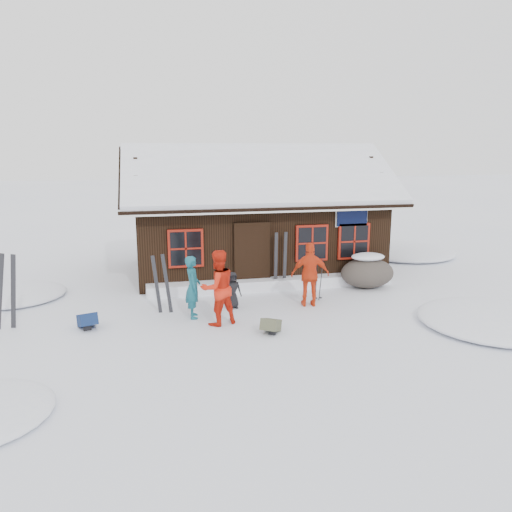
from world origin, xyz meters
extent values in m
plane|color=white|center=(0.00, 0.00, 0.00)|extent=(120.00, 120.00, 0.00)
cube|color=black|center=(1.50, 5.00, 1.25)|extent=(8.00, 5.00, 2.50)
cube|color=black|center=(1.50, 3.52, 3.35)|extent=(8.90, 3.14, 1.88)
cube|color=black|center=(1.50, 6.47, 3.35)|extent=(8.90, 3.14, 1.88)
cube|color=white|center=(1.50, 3.52, 3.49)|extent=(8.72, 3.07, 1.86)
cube|color=white|center=(1.50, 6.47, 3.49)|extent=(8.72, 3.07, 1.86)
cube|color=white|center=(1.50, 5.00, 4.22)|extent=(8.81, 0.22, 0.14)
cube|color=silver|center=(1.50, 2.05, 2.48)|extent=(8.90, 0.10, 0.20)
cube|color=black|center=(0.90, 2.45, 1.00)|extent=(1.00, 0.10, 2.00)
cube|color=black|center=(4.10, 2.42, 2.15)|extent=(1.00, 0.06, 0.60)
cube|color=maroon|center=(-1.10, 2.44, 1.35)|extent=(1.04, 0.10, 1.14)
cube|color=black|center=(-1.10, 2.40, 1.35)|extent=(0.90, 0.04, 1.00)
cube|color=maroon|center=(2.80, 2.44, 1.35)|extent=(1.04, 0.10, 1.14)
cube|color=black|center=(2.80, 2.40, 1.35)|extent=(0.90, 0.04, 1.00)
cube|color=maroon|center=(4.20, 2.44, 1.35)|extent=(1.04, 0.10, 1.14)
cube|color=black|center=(4.20, 2.40, 1.35)|extent=(0.90, 0.04, 1.00)
cube|color=white|center=(1.50, 2.25, 0.17)|extent=(7.60, 0.60, 0.35)
ellipsoid|color=white|center=(-6.00, 3.00, 0.00)|extent=(2.80, 2.80, 0.34)
ellipsoid|color=white|center=(6.00, -2.00, 0.00)|extent=(3.60, 3.60, 0.43)
ellipsoid|color=white|center=(8.00, 6.00, 0.00)|extent=(4.00, 4.00, 0.48)
imported|color=#145462|center=(-1.13, 0.14, 0.80)|extent=(0.40, 0.60, 1.61)
imported|color=red|center=(-0.58, -0.50, 0.93)|extent=(1.09, 0.97, 1.86)
imported|color=red|center=(2.08, 0.42, 0.88)|extent=(1.09, 0.60, 1.76)
imported|color=black|center=(-0.02, 0.68, 0.50)|extent=(0.54, 0.40, 1.00)
ellipsoid|color=#4E463E|center=(4.40, 1.79, 0.46)|extent=(1.67, 1.25, 0.92)
ellipsoid|color=white|center=(4.40, 1.79, 0.86)|extent=(1.05, 0.76, 0.23)
cube|color=black|center=(-5.65, 0.30, 0.90)|extent=(0.36, 0.12, 1.89)
cube|color=black|center=(-5.35, 0.24, 0.90)|extent=(0.32, 0.21, 1.89)
cube|color=black|center=(-2.01, 0.65, 0.76)|extent=(0.24, 0.14, 1.62)
cube|color=black|center=(-1.75, 0.69, 0.76)|extent=(0.27, 0.09, 1.62)
cube|color=black|center=(1.58, 2.18, 0.86)|extent=(0.13, 0.06, 1.82)
cube|color=black|center=(1.88, 2.22, 0.86)|extent=(0.14, 0.05, 1.82)
cylinder|color=black|center=(2.40, 0.80, 0.59)|extent=(0.09, 0.11, 1.26)
cylinder|color=black|center=(2.53, 0.80, 0.59)|extent=(0.09, 0.11, 1.26)
cube|color=#12244D|center=(-3.69, -0.12, 0.15)|extent=(0.55, 0.64, 0.29)
cube|color=#4D4E38|center=(0.53, -1.37, 0.14)|extent=(0.59, 0.63, 0.27)
camera|label=1|loc=(-2.20, -12.06, 4.24)|focal=35.00mm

